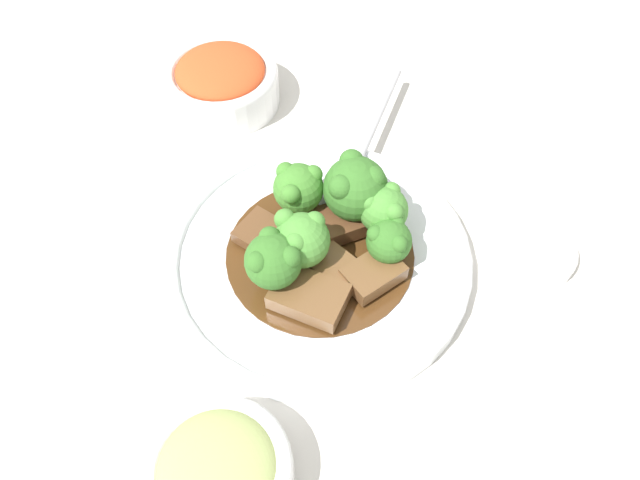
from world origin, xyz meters
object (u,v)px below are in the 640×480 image
at_px(broccoli_floret_1, 298,188).
at_px(broccoli_floret_3, 356,188).
at_px(beef_strip_2, 272,239).
at_px(beef_strip_3, 373,274).
at_px(beef_strip_1, 309,296).
at_px(sauce_dish, 534,251).
at_px(broccoli_floret_0, 273,261).
at_px(beef_strip_0, 322,228).
at_px(side_bowl_appetizer, 219,472).
at_px(broccoli_floret_2, 384,210).
at_px(main_plate, 320,257).
at_px(beef_strip_4, 333,266).
at_px(serving_spoon, 350,179).
at_px(side_bowl_kimchi, 222,81).
at_px(broccoli_floret_4, 299,237).
at_px(broccoli_floret_5, 389,240).

distance_m(broccoli_floret_1, broccoli_floret_3, 0.05).
bearing_deg(beef_strip_2, beef_strip_3, 115.14).
height_order(beef_strip_1, broccoli_floret_1, broccoli_floret_1).
bearing_deg(sauce_dish, broccoli_floret_3, -53.01).
bearing_deg(broccoli_floret_0, beef_strip_0, -168.56).
bearing_deg(side_bowl_appetizer, sauce_dish, 175.59).
bearing_deg(broccoli_floret_2, main_plate, -20.22).
xyz_separation_m(beef_strip_4, sauce_dish, (-0.15, 0.10, -0.02)).
xyz_separation_m(broccoli_floret_0, side_bowl_appetizer, (0.12, 0.09, -0.03)).
relative_size(beef_strip_2, broccoli_floret_0, 1.22).
distance_m(serving_spoon, side_bowl_kimchi, 0.19).
relative_size(main_plate, beef_strip_3, 5.21).
relative_size(beef_strip_3, beef_strip_4, 0.84).
height_order(main_plate, broccoli_floret_4, broccoli_floret_4).
relative_size(broccoli_floret_3, broccoli_floret_4, 1.12).
distance_m(beef_strip_0, broccoli_floret_3, 0.04).
height_order(beef_strip_0, side_bowl_kimchi, side_bowl_kimchi).
height_order(broccoli_floret_3, broccoli_floret_4, broccoli_floret_3).
height_order(broccoli_floret_0, side_bowl_appetizer, broccoli_floret_0).
xyz_separation_m(broccoli_floret_1, serving_spoon, (-0.06, 0.01, -0.02)).
xyz_separation_m(broccoli_floret_2, side_bowl_appetizer, (0.22, 0.07, -0.03)).
height_order(broccoli_floret_1, side_bowl_appetizer, broccoli_floret_1).
distance_m(beef_strip_1, serving_spoon, 0.13).
height_order(broccoli_floret_1, broccoli_floret_5, broccoli_floret_1).
relative_size(main_plate, side_bowl_appetizer, 2.57).
xyz_separation_m(beef_strip_1, side_bowl_appetizer, (0.13, 0.06, -0.00)).
height_order(beef_strip_3, broccoli_floret_4, broccoli_floret_4).
bearing_deg(broccoli_floret_1, broccoli_floret_3, 134.67).
distance_m(broccoli_floret_2, broccoli_floret_3, 0.03).
bearing_deg(broccoli_floret_5, broccoli_floret_1, -75.62).
height_order(beef_strip_2, broccoli_floret_3, broccoli_floret_3).
height_order(beef_strip_2, broccoli_floret_4, broccoli_floret_4).
bearing_deg(broccoli_floret_1, broccoli_floret_4, 50.26).
relative_size(main_plate, side_bowl_kimchi, 2.20).
xyz_separation_m(beef_strip_1, broccoli_floret_4, (-0.02, -0.04, 0.02)).
bearing_deg(broccoli_floret_4, beef_strip_4, 118.13).
xyz_separation_m(beef_strip_0, side_bowl_appetizer, (0.19, 0.10, -0.00)).
distance_m(main_plate, broccoli_floret_4, 0.05).
height_order(broccoli_floret_1, side_bowl_kimchi, broccoli_floret_1).
bearing_deg(side_bowl_kimchi, main_plate, 74.42).
distance_m(beef_strip_0, beef_strip_3, 0.06).
bearing_deg(broccoli_floret_3, broccoli_floret_5, 77.39).
bearing_deg(side_bowl_kimchi, broccoli_floret_3, 86.38).
bearing_deg(broccoli_floret_1, beef_strip_3, 89.11).
bearing_deg(broccoli_floret_1, broccoli_floret_2, 120.79).
relative_size(beef_strip_2, broccoli_floret_1, 1.28).
bearing_deg(side_bowl_appetizer, beef_strip_3, -166.99).
relative_size(broccoli_floret_0, serving_spoon, 0.27).
xyz_separation_m(main_plate, beef_strip_2, (0.03, -0.03, 0.01)).
distance_m(beef_strip_3, sauce_dish, 0.15).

